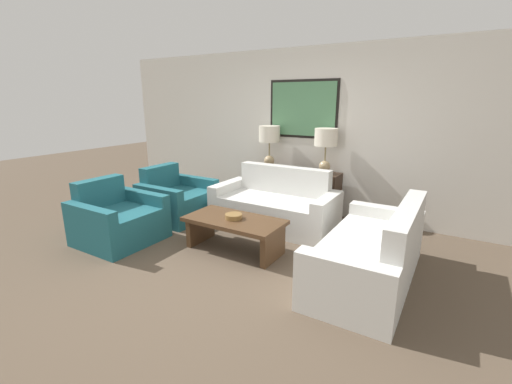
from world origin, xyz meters
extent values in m
plane|color=brown|center=(0.00, 0.00, 0.00)|extent=(20.00, 20.00, 0.00)
cube|color=beige|center=(0.00, 2.51, 1.32)|extent=(7.47, 0.10, 2.65)
cube|color=black|center=(0.00, 2.45, 1.70)|extent=(1.18, 0.01, 0.92)
cube|color=#4C7F56|center=(0.00, 2.45, 1.70)|extent=(1.10, 0.02, 0.84)
cube|color=#332319|center=(0.00, 2.24, 0.37)|extent=(1.47, 0.39, 0.73)
cylinder|color=tan|center=(-0.49, 2.24, 0.75)|extent=(0.15, 0.15, 0.02)
sphere|color=tan|center=(-0.49, 2.24, 0.85)|extent=(0.18, 0.18, 0.18)
cylinder|color=#8C7A51|center=(-0.49, 2.24, 1.05)|extent=(0.02, 0.02, 0.23)
cylinder|color=beige|center=(-0.49, 2.24, 1.30)|extent=(0.35, 0.35, 0.26)
cylinder|color=tan|center=(0.49, 2.24, 0.75)|extent=(0.15, 0.15, 0.02)
sphere|color=tan|center=(0.49, 2.24, 0.85)|extent=(0.18, 0.18, 0.18)
cylinder|color=#8C7A51|center=(0.49, 2.24, 1.05)|extent=(0.02, 0.02, 0.23)
cylinder|color=beige|center=(0.49, 2.24, 1.30)|extent=(0.35, 0.35, 0.26)
cube|color=silver|center=(0.00, 1.41, 0.22)|extent=(1.47, 0.68, 0.44)
cube|color=silver|center=(0.00, 1.84, 0.43)|extent=(1.47, 0.18, 0.86)
cube|color=silver|center=(-0.82, 1.50, 0.29)|extent=(0.18, 0.86, 0.58)
cube|color=silver|center=(0.82, 1.50, 0.29)|extent=(0.18, 0.86, 0.58)
cube|color=silver|center=(1.50, 0.61, 0.22)|extent=(0.68, 1.47, 0.44)
cube|color=silver|center=(1.93, 0.61, 0.43)|extent=(0.18, 1.47, 0.86)
cube|color=silver|center=(1.59, 1.43, 0.29)|extent=(0.86, 0.18, 0.58)
cube|color=silver|center=(1.59, -0.22, 0.29)|extent=(0.86, 0.18, 0.58)
cube|color=#4C331E|center=(-0.02, 0.50, 0.40)|extent=(1.23, 0.63, 0.05)
cube|color=#4C331E|center=(-0.57, 0.50, 0.19)|extent=(0.07, 0.50, 0.37)
cube|color=#4C331E|center=(0.54, 0.50, 0.19)|extent=(0.07, 0.50, 0.37)
cylinder|color=olive|center=(-0.02, 0.49, 0.45)|extent=(0.21, 0.21, 0.06)
cube|color=#1E5B66|center=(-1.40, 1.05, 0.22)|extent=(0.74, 0.69, 0.44)
cube|color=#1E5B66|center=(-1.86, 1.05, 0.41)|extent=(0.18, 0.69, 0.82)
cube|color=#1E5B66|center=(-1.49, 0.63, 0.30)|extent=(0.92, 0.14, 0.60)
cube|color=#1E5B66|center=(-1.49, 1.46, 0.30)|extent=(0.92, 0.14, 0.60)
cube|color=#1E5B66|center=(-1.40, -0.06, 0.22)|extent=(0.74, 0.69, 0.44)
cube|color=#1E5B66|center=(-1.86, -0.06, 0.41)|extent=(0.18, 0.69, 0.82)
cube|color=#1E5B66|center=(-1.49, -0.47, 0.30)|extent=(0.92, 0.14, 0.60)
cube|color=#1E5B66|center=(-1.49, 0.36, 0.30)|extent=(0.92, 0.14, 0.60)
camera|label=1|loc=(2.29, -2.79, 1.85)|focal=24.00mm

